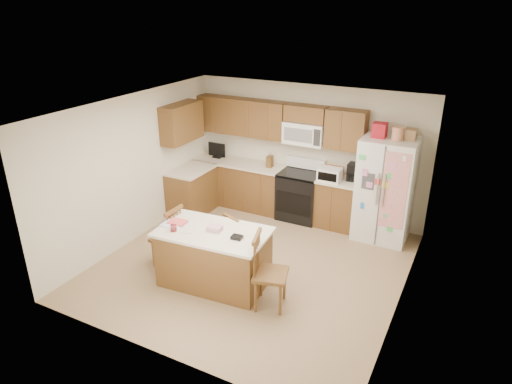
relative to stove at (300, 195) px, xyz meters
The scene contains 9 objects.
ground 1.99m from the stove, 90.00° to the right, with size 4.50×4.50×0.00m, color #966F4D.
room_shell 2.16m from the stove, 90.00° to the right, with size 4.60×4.60×2.52m.
cabinetry 1.09m from the stove, behind, with size 3.36×1.56×2.15m.
stove is the anchor object (origin of this frame).
refrigerator 1.63m from the stove, ahead, with size 0.90×0.79×2.04m.
island 2.64m from the stove, 96.04° to the right, with size 1.65×1.04×0.96m.
windsor_chair_left 2.77m from the stove, 115.20° to the right, with size 0.42×0.44×1.00m.
windsor_chair_back 2.04m from the stove, 96.00° to the right, with size 0.49×0.48×0.89m.
windsor_chair_right 2.83m from the stove, 76.42° to the right, with size 0.55×0.56×1.08m.
Camera 1 is at (2.89, -5.50, 3.89)m, focal length 32.00 mm.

